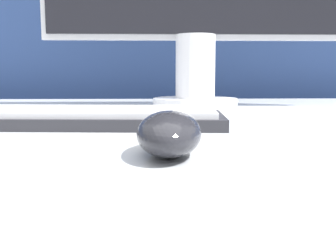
{
  "coord_description": "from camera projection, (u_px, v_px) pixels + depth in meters",
  "views": [
    {
      "loc": [
        0.06,
        -0.62,
        0.82
      ],
      "look_at": [
        0.07,
        -0.23,
        0.77
      ],
      "focal_mm": 42.0,
      "sensor_mm": 36.0,
      "label": 1
    }
  ],
  "objects": [
    {
      "name": "partition_panel",
      "position": [
        139.0,
        159.0,
        1.31
      ],
      "size": [
        5.0,
        0.03,
        1.08
      ],
      "color": "navy",
      "rests_on": "ground_plane"
    },
    {
      "name": "keyboard",
      "position": [
        83.0,
        117.0,
        0.57
      ],
      "size": [
        0.41,
        0.17,
        0.02
      ],
      "rotation": [
        0.0,
        0.0,
        -0.06
      ],
      "color": "#28282D",
      "rests_on": "desk"
    },
    {
      "name": "computer_mouse_near",
      "position": [
        169.0,
        133.0,
        0.36
      ],
      "size": [
        0.07,
        0.12,
        0.04
      ],
      "rotation": [
        0.0,
        0.0,
        -0.06
      ],
      "color": "#232328",
      "rests_on": "desk"
    }
  ]
}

